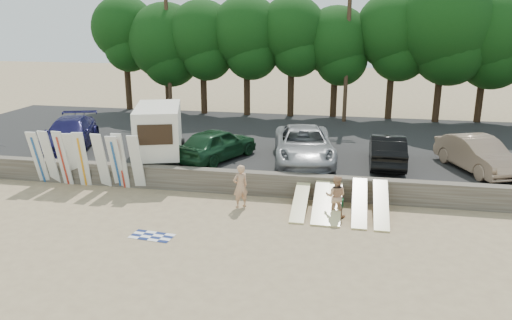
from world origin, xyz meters
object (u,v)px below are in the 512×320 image
Objects in this scene: car_2 at (304,145)px; cooler at (338,202)px; beachgoer_b at (336,196)px; car_3 at (387,150)px; car_0 at (70,134)px; car_4 at (478,154)px; beachgoer_a at (240,186)px; car_1 at (217,144)px; box_trailer at (159,130)px.

car_2 reaches higher than cooler.
car_2 is 5.24m from beachgoer_b.
car_0 is at bearing 0.55° from car_3.
car_0 is 14.33× the size of cooler.
car_4 is at bearing 38.76° from cooler.
car_2 is (12.19, -0.07, 0.02)m from car_0.
car_4 is 10.81m from beachgoer_a.
car_1 is at bearing -102.32° from beachgoer_a.
car_3 is at bearing -7.12° from car_2.
car_2 is 3.85m from car_3.
car_1 is 2.59× the size of beachgoer_a.
box_trailer is 14.67m from car_4.
box_trailer is at bearing -76.79° from beachgoer_a.
beachgoer_b is (1.72, -4.90, -0.69)m from car_2.
beachgoer_b is at bearing 167.65° from car_1.
car_2 is at bearing 157.59° from car_4.
car_4 reaches higher than car_3.
beachgoer_a is at bearing -42.18° from car_0.
box_trailer is at bearing 5.74° from car_3.
car_2 is 3.31× the size of beachgoer_a.
car_4 is (3.89, -0.20, 0.04)m from car_3.
beachgoer_b is (5.85, -4.40, -0.66)m from car_1.
beachgoer_a is (-9.78, -4.58, -0.59)m from car_4.
car_2 is 1.32× the size of car_3.
car_1 is 4.67m from beachgoer_a.
car_0 is 14.59m from cooler.
car_0 is at bearing 171.02° from cooler.
box_trailer is 10.81m from car_3.
box_trailer reaches higher than cooler.
car_4 is at bearing 177.40° from car_3.
car_1 reaches higher than car_3.
car_0 is 14.79m from beachgoer_b.
cooler is (5.94, -3.31, -1.32)m from car_1.
beachgoer_b is at bearing -79.83° from car_2.
box_trailer is 9.59m from beachgoer_b.
beachgoer_b is (-2.13, -5.04, -0.61)m from car_3.
car_3 is (16.04, 0.07, -0.07)m from car_0.
car_3 is (10.73, 1.02, -0.72)m from box_trailer.
beachgoer_a is at bearing 141.39° from car_1.
car_2 is 7.74m from car_4.
beachgoer_a is at bearing -55.41° from box_trailer.
car_0 is 11.21m from beachgoer_a.
cooler is (0.09, 1.10, -0.65)m from beachgoer_b.
car_4 is 7.13m from cooler.
car_3 reaches higher than beachgoer_b.
car_1 is 8.00m from car_3.
car_0 is 3.34× the size of beachgoer_b.
box_trailer is 6.98m from car_2.
car_3 is 0.94× the size of car_4.
car_3 is (7.97, 0.63, -0.05)m from car_1.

